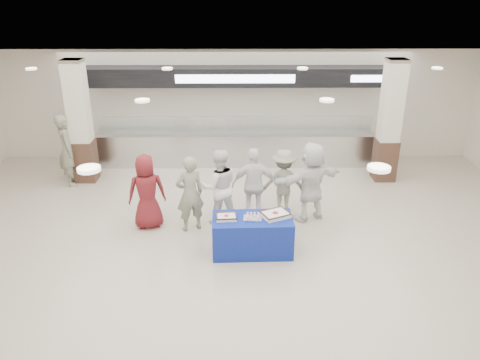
{
  "coord_description": "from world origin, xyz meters",
  "views": [
    {
      "loc": [
        0.02,
        -7.49,
        4.95
      ],
      "look_at": [
        0.1,
        1.6,
        1.08
      ],
      "focal_mm": 35.0,
      "sensor_mm": 36.0,
      "label": 1
    }
  ],
  "objects_px": {
    "soldier_b": "(283,182)",
    "cupcake_tray": "(253,217)",
    "civilian_white": "(311,182)",
    "civilian_maroon": "(147,192)",
    "chef_tall": "(219,187)",
    "soldier_a": "(190,194)",
    "soldier_bg": "(67,150)",
    "sheet_cake_right": "(275,214)",
    "sheet_cake_left": "(226,217)",
    "chef_short": "(254,185)",
    "display_table": "(252,235)"
  },
  "relations": [
    {
      "from": "soldier_b",
      "to": "civilian_maroon",
      "type": "bearing_deg",
      "value": 13.23
    },
    {
      "from": "display_table",
      "to": "chef_short",
      "type": "height_order",
      "value": "chef_short"
    },
    {
      "from": "cupcake_tray",
      "to": "soldier_b",
      "type": "height_order",
      "value": "soldier_b"
    },
    {
      "from": "display_table",
      "to": "sheet_cake_left",
      "type": "distance_m",
      "value": 0.65
    },
    {
      "from": "sheet_cake_right",
      "to": "cupcake_tray",
      "type": "distance_m",
      "value": 0.45
    },
    {
      "from": "cupcake_tray",
      "to": "civilian_white",
      "type": "distance_m",
      "value": 1.94
    },
    {
      "from": "display_table",
      "to": "cupcake_tray",
      "type": "bearing_deg",
      "value": -79.46
    },
    {
      "from": "civilian_maroon",
      "to": "chef_tall",
      "type": "relative_size",
      "value": 0.97
    },
    {
      "from": "soldier_b",
      "to": "soldier_bg",
      "type": "distance_m",
      "value": 5.7
    },
    {
      "from": "civilian_white",
      "to": "civilian_maroon",
      "type": "bearing_deg",
      "value": -19.8
    },
    {
      "from": "soldier_b",
      "to": "chef_short",
      "type": "bearing_deg",
      "value": 25.8
    },
    {
      "from": "display_table",
      "to": "soldier_a",
      "type": "distance_m",
      "value": 1.66
    },
    {
      "from": "soldier_bg",
      "to": "soldier_a",
      "type": "bearing_deg",
      "value": -150.66
    },
    {
      "from": "soldier_a",
      "to": "soldier_b",
      "type": "xyz_separation_m",
      "value": [
        2.04,
        0.76,
        -0.07
      ]
    },
    {
      "from": "soldier_b",
      "to": "civilian_white",
      "type": "bearing_deg",
      "value": 154.45
    },
    {
      "from": "cupcake_tray",
      "to": "soldier_a",
      "type": "xyz_separation_m",
      "value": [
        -1.29,
        0.94,
        0.06
      ]
    },
    {
      "from": "sheet_cake_right",
      "to": "soldier_bg",
      "type": "distance_m",
      "value": 6.13
    },
    {
      "from": "display_table",
      "to": "civilian_white",
      "type": "xyz_separation_m",
      "value": [
        1.34,
        1.4,
        0.53
      ]
    },
    {
      "from": "soldier_a",
      "to": "soldier_bg",
      "type": "bearing_deg",
      "value": -60.55
    },
    {
      "from": "sheet_cake_left",
      "to": "chef_short",
      "type": "distance_m",
      "value": 1.53
    },
    {
      "from": "soldier_a",
      "to": "sheet_cake_right",
      "type": "bearing_deg",
      "value": 129.03
    },
    {
      "from": "display_table",
      "to": "civilian_white",
      "type": "relative_size",
      "value": 0.86
    },
    {
      "from": "sheet_cake_left",
      "to": "soldier_b",
      "type": "xyz_separation_m",
      "value": [
        1.26,
        1.71,
        -0.02
      ]
    },
    {
      "from": "chef_short",
      "to": "soldier_b",
      "type": "height_order",
      "value": "chef_short"
    },
    {
      "from": "cupcake_tray",
      "to": "chef_short",
      "type": "xyz_separation_m",
      "value": [
        0.08,
        1.4,
        0.06
      ]
    },
    {
      "from": "chef_tall",
      "to": "chef_short",
      "type": "relative_size",
      "value": 1.02
    },
    {
      "from": "sheet_cake_right",
      "to": "cupcake_tray",
      "type": "height_order",
      "value": "sheet_cake_right"
    },
    {
      "from": "soldier_a",
      "to": "civilian_white",
      "type": "distance_m",
      "value": 2.66
    },
    {
      "from": "display_table",
      "to": "chef_tall",
      "type": "bearing_deg",
      "value": 116.82
    },
    {
      "from": "civilian_white",
      "to": "soldier_bg",
      "type": "distance_m",
      "value": 6.34
    },
    {
      "from": "cupcake_tray",
      "to": "civilian_white",
      "type": "height_order",
      "value": "civilian_white"
    },
    {
      "from": "chef_tall",
      "to": "chef_short",
      "type": "distance_m",
      "value": 0.78
    },
    {
      "from": "soldier_b",
      "to": "soldier_bg",
      "type": "height_order",
      "value": "soldier_bg"
    },
    {
      "from": "cupcake_tray",
      "to": "soldier_b",
      "type": "distance_m",
      "value": 1.86
    },
    {
      "from": "sheet_cake_left",
      "to": "chef_short",
      "type": "bearing_deg",
      "value": 67.34
    },
    {
      "from": "chef_tall",
      "to": "soldier_b",
      "type": "xyz_separation_m",
      "value": [
        1.44,
        0.44,
        -0.08
      ]
    },
    {
      "from": "sheet_cake_right",
      "to": "cupcake_tray",
      "type": "bearing_deg",
      "value": -171.23
    },
    {
      "from": "sheet_cake_left",
      "to": "cupcake_tray",
      "type": "distance_m",
      "value": 0.51
    },
    {
      "from": "cupcake_tray",
      "to": "civilian_white",
      "type": "xyz_separation_m",
      "value": [
        1.33,
        1.41,
        0.13
      ]
    },
    {
      "from": "display_table",
      "to": "soldier_bg",
      "type": "height_order",
      "value": "soldier_bg"
    },
    {
      "from": "civilian_maroon",
      "to": "soldier_b",
      "type": "height_order",
      "value": "civilian_maroon"
    },
    {
      "from": "chef_tall",
      "to": "civilian_white",
      "type": "relative_size",
      "value": 0.94
    },
    {
      "from": "soldier_b",
      "to": "cupcake_tray",
      "type": "bearing_deg",
      "value": 67.64
    },
    {
      "from": "sheet_cake_right",
      "to": "civilian_white",
      "type": "bearing_deg",
      "value": 56.35
    },
    {
      "from": "civilian_maroon",
      "to": "soldier_a",
      "type": "xyz_separation_m",
      "value": [
        0.93,
        -0.14,
        0.01
      ]
    },
    {
      "from": "chef_short",
      "to": "civilian_maroon",
      "type": "bearing_deg",
      "value": 7.67
    },
    {
      "from": "display_table",
      "to": "sheet_cake_left",
      "type": "relative_size",
      "value": 3.84
    },
    {
      "from": "sheet_cake_right",
      "to": "soldier_a",
      "type": "height_order",
      "value": "soldier_a"
    },
    {
      "from": "chef_tall",
      "to": "civilian_white",
      "type": "bearing_deg",
      "value": 171.78
    },
    {
      "from": "sheet_cake_right",
      "to": "cupcake_tray",
      "type": "xyz_separation_m",
      "value": [
        -0.44,
        -0.07,
        -0.02
      ]
    }
  ]
}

